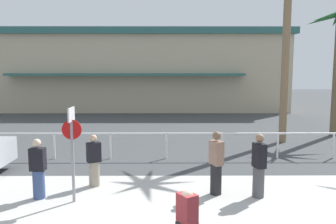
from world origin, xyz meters
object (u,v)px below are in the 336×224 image
at_px(pedestrian_2, 259,168).
at_px(pedestrian_3, 94,163).
at_px(stop_sign_bike_lane, 72,141).
at_px(pedestrian_1, 216,165).
at_px(pedestrian_0, 38,171).

distance_m(pedestrian_2, pedestrian_3, 4.83).
distance_m(stop_sign_bike_lane, pedestrian_3, 1.62).
relative_size(pedestrian_1, pedestrian_2, 1.01).
bearing_deg(pedestrian_2, pedestrian_0, -179.40).
bearing_deg(stop_sign_bike_lane, pedestrian_1, 8.15).
relative_size(pedestrian_1, pedestrian_3, 1.14).
distance_m(pedestrian_0, pedestrian_1, 4.91).
height_order(pedestrian_0, pedestrian_2, pedestrian_2).
relative_size(stop_sign_bike_lane, pedestrian_1, 1.40).
bearing_deg(pedestrian_1, pedestrian_0, -176.57).
bearing_deg(pedestrian_2, pedestrian_1, 168.59).
relative_size(pedestrian_2, pedestrian_3, 1.13).
xyz_separation_m(pedestrian_1, pedestrian_2, (1.15, -0.23, -0.01)).
xyz_separation_m(stop_sign_bike_lane, pedestrian_2, (5.02, 0.32, -0.83)).
relative_size(pedestrian_0, pedestrian_3, 1.05).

